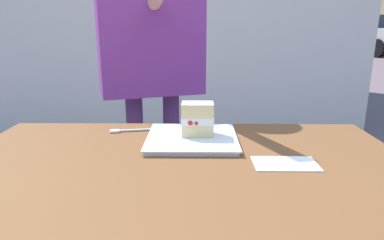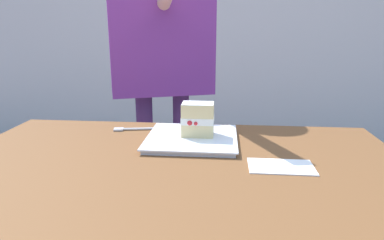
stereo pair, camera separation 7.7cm
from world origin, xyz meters
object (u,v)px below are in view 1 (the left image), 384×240
object	(u,v)px
patio_table	(179,228)
dessert_fork	(133,130)
cake_slice	(198,119)
parked_car_near	(364,34)
paper_napkin	(285,164)
diner_person	(151,33)
dessert_plate	(192,139)

from	to	relation	value
patio_table	dessert_fork	size ratio (longest dim) A/B	6.83
cake_slice	parked_car_near	xyz separation A→B (m)	(6.66, 13.19, -0.03)
paper_napkin	cake_slice	bearing A→B (deg)	139.85
patio_table	diner_person	world-z (taller)	diner_person
dessert_fork	paper_napkin	bearing A→B (deg)	-32.31
dessert_plate	paper_napkin	size ratio (longest dim) A/B	1.68
dessert_plate	parked_car_near	distance (m)	14.79
patio_table	cake_slice	xyz separation A→B (m)	(0.04, 0.29, 0.18)
dessert_plate	diner_person	bearing A→B (deg)	109.06
dessert_fork	parked_car_near	xyz separation A→B (m)	(6.86, 13.10, 0.03)
dessert_plate	paper_napkin	bearing A→B (deg)	-36.67
patio_table	dessert_plate	world-z (taller)	dessert_plate
dessert_fork	parked_car_near	distance (m)	14.79
dessert_fork	paper_napkin	size ratio (longest dim) A/B	1.09
cake_slice	parked_car_near	size ratio (longest dim) A/B	0.02
patio_table	parked_car_near	bearing A→B (deg)	63.57
paper_napkin	parked_car_near	world-z (taller)	parked_car_near
dessert_plate	cake_slice	bearing A→B (deg)	29.98
cake_slice	diner_person	xyz separation A→B (m)	(-0.20, 0.51, 0.23)
parked_car_near	patio_table	bearing A→B (deg)	-116.43
cake_slice	paper_napkin	bearing A→B (deg)	-40.15
dessert_plate	cake_slice	xyz separation A→B (m)	(0.02, 0.01, 0.06)
cake_slice	parked_car_near	bearing A→B (deg)	63.22
patio_table	dessert_plate	xyz separation A→B (m)	(0.03, 0.28, 0.12)
cake_slice	dessert_fork	size ratio (longest dim) A/B	0.57
patio_table	dessert_plate	distance (m)	0.30
patio_table	parked_car_near	world-z (taller)	parked_car_near
diner_person	paper_napkin	bearing A→B (deg)	-59.30
patio_table	paper_napkin	bearing A→B (deg)	22.47
diner_person	dessert_fork	bearing A→B (deg)	-91.58
patio_table	paper_napkin	xyz separation A→B (m)	(0.26, 0.11, 0.11)
parked_car_near	dessert_fork	bearing A→B (deg)	-117.65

